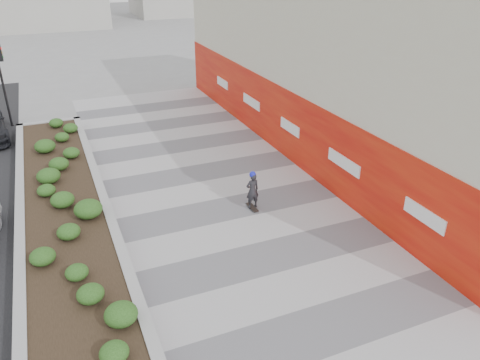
% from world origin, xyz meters
% --- Properties ---
extents(ground, '(160.00, 160.00, 0.00)m').
position_xyz_m(ground, '(0.00, 0.00, 0.00)').
color(ground, gray).
rests_on(ground, ground).
extents(walkway, '(8.00, 36.00, 0.01)m').
position_xyz_m(walkway, '(0.00, 3.00, 0.01)').
color(walkway, '#A8A8AD').
rests_on(walkway, ground).
extents(building, '(6.04, 24.08, 8.00)m').
position_xyz_m(building, '(6.98, 8.98, 3.98)').
color(building, beige).
rests_on(building, ground).
extents(planter, '(3.00, 18.00, 0.90)m').
position_xyz_m(planter, '(-5.50, 7.00, 0.42)').
color(planter, '#9E9EA0').
rests_on(planter, ground).
extents(traffic_signal_near, '(0.33, 0.28, 4.20)m').
position_xyz_m(traffic_signal_near, '(-7.23, 17.50, 2.76)').
color(traffic_signal_near, black).
rests_on(traffic_signal_near, ground).
extents(manhole_cover, '(0.44, 0.44, 0.01)m').
position_xyz_m(manhole_cover, '(0.50, 3.00, 0.00)').
color(manhole_cover, '#595654').
rests_on(manhole_cover, ground).
extents(skateboarder, '(0.49, 0.72, 1.47)m').
position_xyz_m(skateboarder, '(0.68, 4.64, 0.74)').
color(skateboarder, beige).
rests_on(skateboarder, ground).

